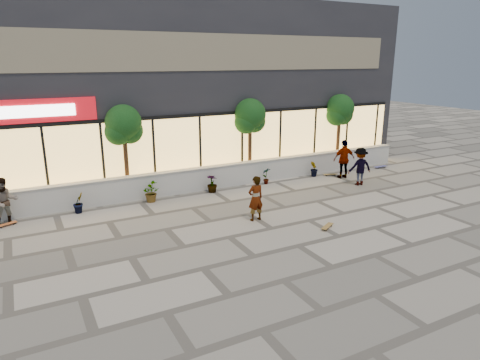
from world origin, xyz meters
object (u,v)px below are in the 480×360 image
tree_east (340,112)px  skateboard_center (327,226)px  skater_right_near (344,159)px  tree_mideast (250,118)px  skater_left (5,202)px  skater_right_far (360,166)px  tree_midwest (124,127)px  skateboard_right_near (330,174)px  skateboard_right_far (381,166)px  skateboard_left (6,224)px  skater_center (256,198)px

tree_east → skateboard_center: (-6.26, -6.96, -2.91)m
skater_right_near → tree_mideast: bearing=-15.3°
skater_left → skater_right_far: (14.62, -1.98, 0.01)m
tree_midwest → skater_left: 5.27m
skater_right_far → skateboard_right_near: (-0.15, 1.88, -0.81)m
skateboard_right_near → skateboard_right_far: size_ratio=0.90×
tree_midwest → skater_right_near: 10.55m
skateboard_center → skateboard_right_far: 9.73m
tree_mideast → skateboard_left: bearing=-172.0°
tree_midwest → skater_center: tree_midwest is taller
tree_east → skater_right_near: tree_east is taller
skateboard_right_near → skater_right_far: bearing=-68.0°
skateboard_right_far → skateboard_right_near: bearing=-179.5°
tree_mideast → skateboard_left: (-10.69, -1.50, -2.91)m
tree_east → tree_mideast: bearing=180.0°
skater_right_near → skateboard_left: 14.86m
tree_mideast → skateboard_left: 11.19m
tree_midwest → skateboard_left: tree_midwest is taller
tree_east → skateboard_left: bearing=-174.7°
tree_mideast → skateboard_center: (-0.76, -6.96, -2.91)m
skateboard_left → skateboard_right_far: (17.99, 0.00, 0.01)m
tree_east → skater_center: bearing=-147.7°
tree_east → skateboard_center: bearing=-132.0°
tree_east → skater_left: tree_east is taller
tree_east → skater_left: bearing=-175.0°
skater_left → skateboard_left: skater_left is taller
skater_right_near → skateboard_right_near: size_ratio=2.61×
skater_center → skateboard_left: skater_center is taller
skateboard_right_near → skater_center: bearing=-133.4°
tree_midwest → skateboard_center: tree_midwest is taller
skateboard_left → skateboard_right_near: (14.54, 0.00, 0.00)m
skateboard_right_far → tree_east: bearing=140.7°
tree_midwest → skater_center: 6.50m
skateboard_right_far → skater_right_far: bearing=-149.9°
skater_left → skateboard_left: (-0.07, -0.10, -0.80)m
skater_left → skateboard_right_far: skater_left is taller
tree_midwest → tree_mideast: 6.00m
skateboard_right_near → skateboard_right_far: skateboard_right_far is taller
tree_midwest → skateboard_left: 5.73m
skateboard_left → tree_midwest: bearing=-5.1°
skater_right_far → skateboard_right_far: bearing=-137.9°
tree_east → skater_right_far: 4.25m
tree_east → skateboard_left: 16.52m
skater_center → skater_right_near: skater_right_near is taller
tree_mideast → skater_left: (-10.62, -1.40, -2.11)m
skater_center → skateboard_center: skater_center is taller
skater_left → skater_right_near: skater_right_near is taller
skater_right_near → skateboard_center: skater_right_near is taller
tree_midwest → tree_east: size_ratio=1.00×
tree_mideast → skater_left: bearing=-172.5°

